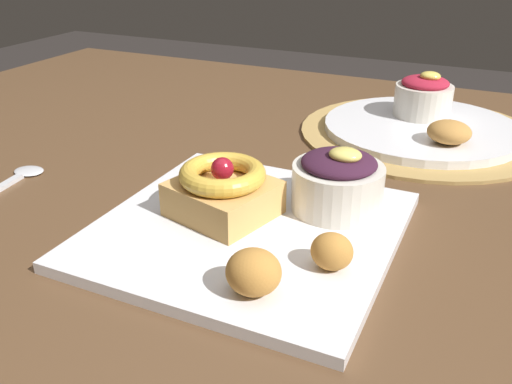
{
  "coord_description": "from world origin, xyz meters",
  "views": [
    {
      "loc": [
        0.26,
        -0.61,
        1.02
      ],
      "look_at": [
        0.04,
        -0.15,
        0.77
      ],
      "focal_mm": 38.61,
      "sensor_mm": 36.0,
      "label": 1
    }
  ],
  "objects_px": {
    "front_plate": "(248,229)",
    "back_plate": "(422,128)",
    "berry_ramekin": "(338,182)",
    "spoon": "(15,179)",
    "back_pastry": "(449,132)",
    "fritter_front": "(332,251)",
    "back_ramekin": "(424,96)",
    "fritter_middle": "(254,272)",
    "cake_slice": "(223,190)"
  },
  "relations": [
    {
      "from": "berry_ramekin",
      "to": "back_plate",
      "type": "relative_size",
      "value": 0.33
    },
    {
      "from": "berry_ramekin",
      "to": "back_ramekin",
      "type": "bearing_deg",
      "value": 85.31
    },
    {
      "from": "spoon",
      "to": "back_plate",
      "type": "bearing_deg",
      "value": -55.49
    },
    {
      "from": "spoon",
      "to": "fritter_front",
      "type": "bearing_deg",
      "value": -102.14
    },
    {
      "from": "cake_slice",
      "to": "fritter_middle",
      "type": "distance_m",
      "value": 0.14
    },
    {
      "from": "cake_slice",
      "to": "back_plate",
      "type": "relative_size",
      "value": 0.4
    },
    {
      "from": "berry_ramekin",
      "to": "spoon",
      "type": "height_order",
      "value": "berry_ramekin"
    },
    {
      "from": "berry_ramekin",
      "to": "spoon",
      "type": "bearing_deg",
      "value": -168.85
    },
    {
      "from": "fritter_front",
      "to": "back_plate",
      "type": "bearing_deg",
      "value": 89.0
    },
    {
      "from": "fritter_front",
      "to": "back_pastry",
      "type": "relative_size",
      "value": 0.64
    },
    {
      "from": "back_plate",
      "to": "spoon",
      "type": "distance_m",
      "value": 0.58
    },
    {
      "from": "back_ramekin",
      "to": "berry_ramekin",
      "type": "bearing_deg",
      "value": -94.69
    },
    {
      "from": "fritter_front",
      "to": "back_plate",
      "type": "xyz_separation_m",
      "value": [
        0.01,
        0.42,
        -0.02
      ]
    },
    {
      "from": "fritter_front",
      "to": "back_pastry",
      "type": "height_order",
      "value": "back_pastry"
    },
    {
      "from": "berry_ramekin",
      "to": "fritter_middle",
      "type": "height_order",
      "value": "berry_ramekin"
    },
    {
      "from": "fritter_middle",
      "to": "spoon",
      "type": "distance_m",
      "value": 0.39
    },
    {
      "from": "front_plate",
      "to": "back_ramekin",
      "type": "distance_m",
      "value": 0.44
    },
    {
      "from": "front_plate",
      "to": "back_ramekin",
      "type": "relative_size",
      "value": 3.33
    },
    {
      "from": "fritter_front",
      "to": "back_plate",
      "type": "relative_size",
      "value": 0.13
    },
    {
      "from": "berry_ramekin",
      "to": "fritter_front",
      "type": "xyz_separation_m",
      "value": [
        0.03,
        -0.11,
        -0.01
      ]
    },
    {
      "from": "fritter_front",
      "to": "back_ramekin",
      "type": "xyz_separation_m",
      "value": [
        -0.0,
        0.46,
        0.02
      ]
    },
    {
      "from": "front_plate",
      "to": "fritter_middle",
      "type": "relative_size",
      "value": 6.23
    },
    {
      "from": "back_plate",
      "to": "spoon",
      "type": "height_order",
      "value": "back_plate"
    },
    {
      "from": "berry_ramekin",
      "to": "back_pastry",
      "type": "relative_size",
      "value": 1.64
    },
    {
      "from": "cake_slice",
      "to": "front_plate",
      "type": "bearing_deg",
      "value": -16.56
    },
    {
      "from": "front_plate",
      "to": "back_plate",
      "type": "bearing_deg",
      "value": 74.04
    },
    {
      "from": "front_plate",
      "to": "berry_ramekin",
      "type": "bearing_deg",
      "value": 45.45
    },
    {
      "from": "back_pastry",
      "to": "cake_slice",
      "type": "bearing_deg",
      "value": -121.54
    },
    {
      "from": "front_plate",
      "to": "spoon",
      "type": "height_order",
      "value": "front_plate"
    },
    {
      "from": "cake_slice",
      "to": "berry_ramekin",
      "type": "relative_size",
      "value": 1.21
    },
    {
      "from": "cake_slice",
      "to": "back_plate",
      "type": "bearing_deg",
      "value": 69.03
    },
    {
      "from": "cake_slice",
      "to": "fritter_middle",
      "type": "xyz_separation_m",
      "value": [
        0.09,
        -0.11,
        -0.01
      ]
    },
    {
      "from": "front_plate",
      "to": "cake_slice",
      "type": "height_order",
      "value": "cake_slice"
    },
    {
      "from": "back_plate",
      "to": "back_pastry",
      "type": "xyz_separation_m",
      "value": [
        0.05,
        -0.07,
        0.02
      ]
    },
    {
      "from": "fritter_middle",
      "to": "back_plate",
      "type": "height_order",
      "value": "fritter_middle"
    },
    {
      "from": "fritter_middle",
      "to": "spoon",
      "type": "relative_size",
      "value": 0.37
    },
    {
      "from": "front_plate",
      "to": "back_plate",
      "type": "xyz_separation_m",
      "value": [
        0.11,
        0.38,
        0.01
      ]
    },
    {
      "from": "fritter_front",
      "to": "back_ramekin",
      "type": "distance_m",
      "value": 0.46
    },
    {
      "from": "cake_slice",
      "to": "fritter_middle",
      "type": "relative_size",
      "value": 2.5
    },
    {
      "from": "front_plate",
      "to": "cake_slice",
      "type": "distance_m",
      "value": 0.05
    },
    {
      "from": "front_plate",
      "to": "fritter_middle",
      "type": "bearing_deg",
      "value": -61.82
    },
    {
      "from": "fritter_front",
      "to": "berry_ramekin",
      "type": "bearing_deg",
      "value": 105.21
    },
    {
      "from": "front_plate",
      "to": "back_plate",
      "type": "distance_m",
      "value": 0.4
    },
    {
      "from": "berry_ramekin",
      "to": "back_pastry",
      "type": "height_order",
      "value": "berry_ramekin"
    },
    {
      "from": "front_plate",
      "to": "back_pastry",
      "type": "bearing_deg",
      "value": 63.94
    },
    {
      "from": "cake_slice",
      "to": "back_ramekin",
      "type": "xyz_separation_m",
      "value": [
        0.13,
        0.41,
        0.01
      ]
    },
    {
      "from": "front_plate",
      "to": "back_pastry",
      "type": "xyz_separation_m",
      "value": [
        0.15,
        0.32,
        0.03
      ]
    },
    {
      "from": "fritter_middle",
      "to": "back_ramekin",
      "type": "bearing_deg",
      "value": 85.01
    },
    {
      "from": "front_plate",
      "to": "fritter_front",
      "type": "relative_size",
      "value": 7.68
    },
    {
      "from": "front_plate",
      "to": "back_plate",
      "type": "relative_size",
      "value": 1.0
    }
  ]
}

